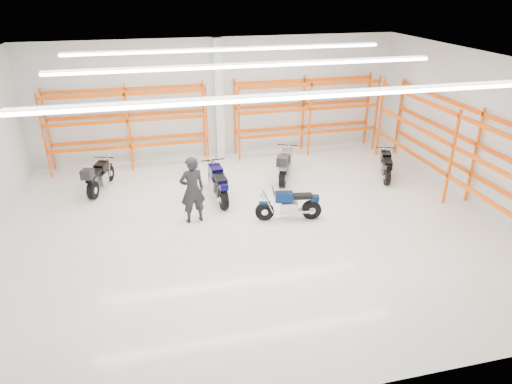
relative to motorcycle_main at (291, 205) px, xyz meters
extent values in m
plane|color=beige|center=(-1.12, -0.12, -0.45)|extent=(14.00, 14.00, 0.00)
cube|color=silver|center=(-1.12, 5.88, 1.80)|extent=(14.00, 0.02, 4.50)
cube|color=silver|center=(-1.12, -6.12, 1.80)|extent=(14.00, 0.02, 4.50)
cube|color=silver|center=(5.88, -0.12, 1.80)|extent=(0.02, 12.00, 4.50)
cube|color=white|center=(-1.12, -0.12, 4.05)|extent=(14.00, 12.00, 0.02)
cube|color=white|center=(-1.12, -3.12, 3.95)|extent=(10.00, 0.22, 0.10)
cube|color=white|center=(-1.12, 0.38, 3.95)|extent=(10.00, 0.22, 0.10)
cube|color=white|center=(-1.12, 3.38, 3.95)|extent=(10.00, 0.22, 0.10)
cylinder|color=black|center=(-0.77, 0.13, -0.17)|extent=(0.56, 0.20, 0.55)
cylinder|color=black|center=(0.59, -0.09, -0.16)|extent=(0.59, 0.26, 0.57)
cylinder|color=silver|center=(-0.77, 0.13, -0.17)|extent=(0.20, 0.16, 0.18)
cylinder|color=silver|center=(0.59, -0.09, -0.16)|extent=(0.23, 0.21, 0.20)
cube|color=#06193F|center=(-0.77, 0.13, 0.10)|extent=(0.35, 0.19, 0.05)
cube|color=#B7B7BC|center=(-0.06, 0.01, -0.06)|extent=(0.52, 0.40, 0.35)
cube|color=#A5A5AA|center=(0.28, -0.04, -0.15)|extent=(0.65, 0.21, 0.07)
cube|color=#06193F|center=(-0.23, 0.04, 0.29)|extent=(0.56, 0.39, 0.26)
cube|color=black|center=(0.28, -0.04, 0.29)|extent=(0.64, 0.37, 0.11)
cube|color=#06193F|center=(0.66, -0.11, 0.21)|extent=(0.27, 0.24, 0.15)
cylinder|color=black|center=(-0.53, 0.09, 0.49)|extent=(0.14, 0.64, 0.03)
sphere|color=silver|center=(-0.81, 0.14, 0.34)|extent=(0.17, 0.17, 0.17)
cylinder|color=silver|center=(0.29, -0.19, -0.15)|extent=(0.69, 0.19, 0.08)
cylinder|color=black|center=(-5.28, 4.15, -0.16)|extent=(0.29, 0.58, 0.57)
cylinder|color=black|center=(-5.73, 2.80, -0.15)|extent=(0.35, 0.61, 0.59)
cylinder|color=silver|center=(-5.28, 4.15, -0.16)|extent=(0.19, 0.22, 0.19)
cylinder|color=silver|center=(-5.73, 2.80, -0.15)|extent=(0.25, 0.26, 0.21)
cube|color=black|center=(-5.28, 4.15, 0.12)|extent=(0.24, 0.37, 0.06)
cube|color=#B7B7BC|center=(-5.51, 3.45, -0.05)|extent=(0.48, 0.58, 0.36)
cube|color=#A5A5AA|center=(-5.63, 3.10, -0.14)|extent=(0.32, 0.67, 0.08)
cube|color=black|center=(-5.46, 3.61, 0.31)|extent=(0.47, 0.61, 0.27)
cube|color=black|center=(-5.63, 3.10, 0.31)|extent=(0.47, 0.68, 0.11)
cube|color=black|center=(-5.75, 2.72, 0.24)|extent=(0.28, 0.30, 0.15)
cylinder|color=black|center=(-5.36, 3.91, 0.52)|extent=(0.64, 0.24, 0.03)
sphere|color=silver|center=(-5.27, 4.18, 0.37)|extent=(0.18, 0.18, 0.18)
cylinder|color=silver|center=(-5.78, 3.11, -0.14)|extent=(0.30, 0.70, 0.09)
cube|color=black|center=(-5.78, 2.62, 0.48)|extent=(0.42, 0.44, 0.28)
cylinder|color=black|center=(-1.91, 2.75, -0.12)|extent=(0.17, 0.66, 0.65)
cylinder|color=black|center=(-1.80, 1.14, -0.11)|extent=(0.24, 0.68, 0.67)
cylinder|color=silver|center=(-1.91, 2.75, -0.12)|extent=(0.17, 0.23, 0.22)
cylinder|color=silver|center=(-1.80, 1.14, -0.11)|extent=(0.23, 0.25, 0.24)
cube|color=#070438|center=(-1.91, 2.75, 0.20)|extent=(0.19, 0.40, 0.06)
cube|color=#B7B7BC|center=(-1.85, 1.91, 0.01)|extent=(0.42, 0.59, 0.41)
cube|color=#A5A5AA|center=(-1.83, 1.50, -0.10)|extent=(0.18, 0.76, 0.09)
cube|color=#070438|center=(-1.87, 2.11, 0.42)|extent=(0.41, 0.63, 0.30)
cube|color=black|center=(-1.83, 1.50, 0.42)|extent=(0.37, 0.73, 0.13)
cube|color=#070438|center=(-1.80, 1.05, 0.33)|extent=(0.26, 0.30, 0.17)
cylinder|color=black|center=(-1.89, 2.47, 0.66)|extent=(0.76, 0.09, 0.04)
sphere|color=silver|center=(-1.91, 2.80, 0.48)|extent=(0.21, 0.21, 0.21)
cylinder|color=silver|center=(-2.00, 1.45, -0.10)|extent=(0.15, 0.82, 0.10)
cylinder|color=black|center=(1.05, 3.67, -0.14)|extent=(0.37, 0.61, 0.62)
cylinder|color=black|center=(0.41, 2.27, -0.13)|extent=(0.43, 0.66, 0.64)
cylinder|color=silver|center=(1.05, 3.67, -0.14)|extent=(0.22, 0.25, 0.21)
cylinder|color=silver|center=(0.41, 2.27, -0.13)|extent=(0.28, 0.29, 0.23)
cube|color=gray|center=(1.05, 3.67, 0.17)|extent=(0.29, 0.40, 0.06)
cube|color=#B7B7BC|center=(0.72, 2.94, -0.01)|extent=(0.56, 0.64, 0.39)
cube|color=#A5A5AA|center=(0.56, 2.58, -0.12)|extent=(0.41, 0.71, 0.08)
cube|color=gray|center=(0.79, 3.11, 0.38)|extent=(0.56, 0.67, 0.29)
cube|color=black|center=(0.56, 2.58, 0.38)|extent=(0.56, 0.74, 0.12)
cube|color=gray|center=(0.38, 2.19, 0.29)|extent=(0.32, 0.34, 0.16)
cylinder|color=black|center=(0.94, 3.43, 0.60)|extent=(0.67, 0.33, 0.04)
sphere|color=silver|center=(1.07, 3.71, 0.44)|extent=(0.20, 0.20, 0.20)
cylinder|color=silver|center=(0.39, 2.61, -0.12)|extent=(0.40, 0.74, 0.09)
cube|color=black|center=(0.33, 2.08, 0.56)|extent=(0.48, 0.50, 0.31)
cylinder|color=black|center=(4.43, 2.90, -0.17)|extent=(0.30, 0.55, 0.55)
cylinder|color=black|center=(3.94, 1.61, -0.16)|extent=(0.36, 0.59, 0.57)
cylinder|color=silver|center=(4.43, 2.90, -0.17)|extent=(0.19, 0.22, 0.18)
cylinder|color=silver|center=(3.94, 1.61, -0.16)|extent=(0.24, 0.25, 0.20)
cube|color=black|center=(4.43, 2.90, 0.10)|extent=(0.25, 0.36, 0.06)
cube|color=#B7B7BC|center=(4.17, 2.23, -0.06)|extent=(0.48, 0.56, 0.35)
cube|color=#A5A5AA|center=(4.05, 1.90, -0.15)|extent=(0.33, 0.64, 0.07)
cube|color=black|center=(4.23, 2.38, 0.29)|extent=(0.48, 0.59, 0.26)
cube|color=black|center=(4.05, 1.90, 0.29)|extent=(0.47, 0.66, 0.11)
cube|color=black|center=(3.91, 1.54, 0.21)|extent=(0.27, 0.29, 0.15)
cylinder|color=black|center=(4.34, 2.67, 0.49)|extent=(0.61, 0.26, 0.03)
sphere|color=silver|center=(4.44, 2.93, 0.34)|extent=(0.17, 0.17, 0.17)
cylinder|color=silver|center=(3.90, 1.92, -0.15)|extent=(0.32, 0.67, 0.08)
imported|color=black|center=(-2.77, 0.55, 0.55)|extent=(0.80, 0.60, 1.99)
cube|color=white|center=(-1.12, 5.70, 1.80)|extent=(0.32, 0.32, 4.50)
cube|color=#FB5B16|center=(-7.32, 5.76, 1.05)|extent=(0.07, 0.07, 3.00)
cube|color=#FB5B16|center=(-7.32, 4.96, 1.05)|extent=(0.07, 0.07, 3.00)
cube|color=#FB5B16|center=(-4.52, 5.76, 1.05)|extent=(0.07, 0.07, 3.00)
cube|color=#FB5B16|center=(-4.52, 4.96, 1.05)|extent=(0.07, 0.07, 3.00)
cube|color=#FB5B16|center=(-1.72, 5.76, 1.05)|extent=(0.07, 0.07, 3.00)
cube|color=#FB5B16|center=(-1.72, 4.96, 1.05)|extent=(0.07, 0.07, 3.00)
cube|color=#FB5B16|center=(-4.52, 5.76, 0.49)|extent=(5.60, 0.07, 0.12)
cube|color=#FB5B16|center=(-4.52, 4.96, 0.49)|extent=(5.60, 0.07, 0.12)
cube|color=#FB5B16|center=(-4.52, 5.76, 1.43)|extent=(5.60, 0.07, 0.12)
cube|color=#FB5B16|center=(-4.52, 4.96, 1.43)|extent=(5.60, 0.07, 0.12)
cube|color=#FB5B16|center=(-4.52, 5.76, 2.37)|extent=(5.60, 0.07, 0.12)
cube|color=#FB5B16|center=(-4.52, 4.96, 2.37)|extent=(5.60, 0.07, 0.12)
cube|color=#FB5B16|center=(-0.52, 5.76, 1.05)|extent=(0.07, 0.07, 3.00)
cube|color=#FB5B16|center=(-0.52, 4.96, 1.05)|extent=(0.07, 0.07, 3.00)
cube|color=#FB5B16|center=(2.28, 5.76, 1.05)|extent=(0.07, 0.07, 3.00)
cube|color=#FB5B16|center=(2.28, 4.96, 1.05)|extent=(0.07, 0.07, 3.00)
cube|color=#FB5B16|center=(5.08, 5.76, 1.05)|extent=(0.07, 0.07, 3.00)
cube|color=#FB5B16|center=(5.08, 4.96, 1.05)|extent=(0.07, 0.07, 3.00)
cube|color=#FB5B16|center=(2.28, 5.76, 0.49)|extent=(5.60, 0.07, 0.12)
cube|color=#FB5B16|center=(2.28, 4.96, 0.49)|extent=(5.60, 0.07, 0.12)
cube|color=#FB5B16|center=(2.28, 5.76, 1.43)|extent=(5.60, 0.07, 0.12)
cube|color=#FB5B16|center=(2.28, 4.96, 1.43)|extent=(5.60, 0.07, 0.12)
cube|color=#FB5B16|center=(2.28, 5.76, 2.37)|extent=(5.60, 0.07, 0.12)
cube|color=#FB5B16|center=(2.28, 4.96, 2.37)|extent=(5.60, 0.07, 0.12)
cube|color=#FB5B16|center=(5.76, -0.12, 1.05)|extent=(0.07, 0.07, 3.00)
cube|color=#FB5B16|center=(4.96, -0.12, 1.05)|extent=(0.07, 0.07, 3.00)
cube|color=#FB5B16|center=(5.76, 4.38, 1.05)|extent=(0.07, 0.07, 3.00)
cube|color=#FB5B16|center=(4.96, 4.38, 1.05)|extent=(0.07, 0.07, 3.00)
cube|color=#FB5B16|center=(5.76, -0.12, 0.49)|extent=(0.07, 9.00, 0.12)
cube|color=#FB5B16|center=(4.96, -0.12, 0.49)|extent=(0.07, 9.00, 0.12)
cube|color=#FB5B16|center=(5.76, -0.12, 1.43)|extent=(0.07, 9.00, 0.12)
cube|color=#FB5B16|center=(4.96, -0.12, 1.43)|extent=(0.07, 9.00, 0.12)
cube|color=#FB5B16|center=(5.76, -0.12, 2.37)|extent=(0.07, 9.00, 0.12)
cube|color=#FB5B16|center=(4.96, -0.12, 2.37)|extent=(0.07, 9.00, 0.12)
camera|label=1|loc=(-3.76, -11.21, 5.94)|focal=32.00mm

